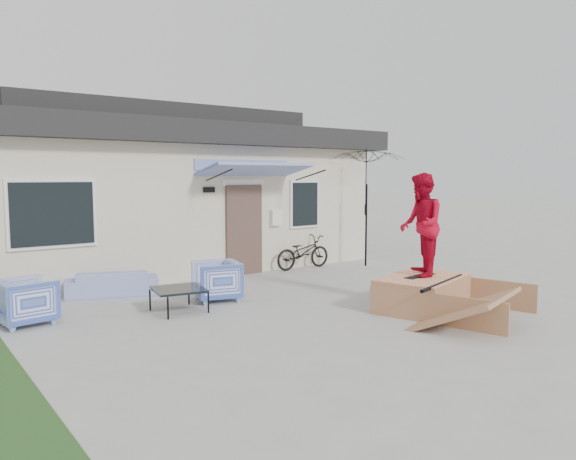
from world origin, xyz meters
TOP-DOWN VIEW (x-y plane):
  - ground at (0.00, 0.00)m, footprint 90.00×90.00m
  - house at (0.00, 7.99)m, footprint 10.80×8.49m
  - loveseat at (-2.26, 4.05)m, footprint 1.77×1.05m
  - armchair_left at (-4.04, 2.77)m, footprint 0.84×0.88m
  - armchair_right at (-0.85, 2.48)m, footprint 0.92×0.96m
  - coffee_table at (-1.79, 2.10)m, footprint 0.95×0.95m
  - bicycle at (2.59, 4.26)m, footprint 1.58×0.56m
  - patio_umbrella at (4.17, 3.65)m, footprint 2.44×2.36m
  - skate_ramp at (1.70, -0.23)m, footprint 2.23×2.62m
  - skateboard at (1.68, -0.18)m, footprint 0.78×0.30m
  - skater at (1.68, -0.18)m, footprint 1.08×1.10m

SIDE VIEW (x-z plane):
  - ground at x=0.00m, z-range 0.00..0.00m
  - coffee_table at x=-1.79m, z-range 0.00..0.40m
  - skate_ramp at x=1.70m, z-range 0.00..0.56m
  - loveseat at x=-2.26m, z-range 0.00..0.67m
  - armchair_left at x=-4.04m, z-range 0.00..0.80m
  - armchair_right at x=-0.85m, z-range 0.00..0.82m
  - bicycle at x=2.59m, z-range 0.00..1.01m
  - skateboard at x=1.68m, z-range 0.56..0.61m
  - skater at x=1.68m, z-range 0.61..2.39m
  - patio_umbrella at x=4.17m, z-range 0.65..2.85m
  - house at x=0.00m, z-range -0.11..3.99m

